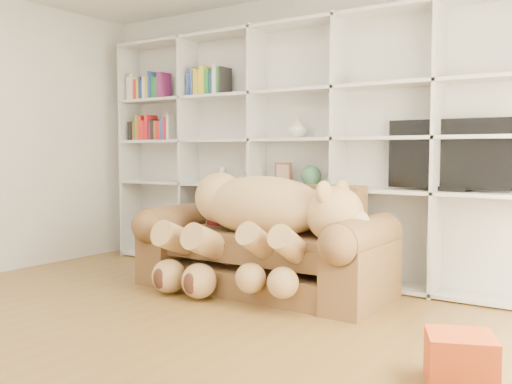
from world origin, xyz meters
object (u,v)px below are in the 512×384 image
Objects in this scene: sofa at (265,251)px; teddy_bear at (258,218)px; tv at (449,156)px; gift_box at (460,360)px.

teddy_bear reaches higher than sofa.
sofa is at bearing -153.74° from tv.
gift_box is (1.87, -0.96, -0.51)m from teddy_bear.
teddy_bear is 1.73× the size of tv.
gift_box is 0.33× the size of tv.
tv is (-0.57, 1.80, 1.02)m from gift_box.
tv is at bearing 107.49° from gift_box.
sofa is 6.51× the size of gift_box.
gift_box is at bearing -19.54° from teddy_bear.
teddy_bear is (0.05, -0.18, 0.30)m from sofa.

